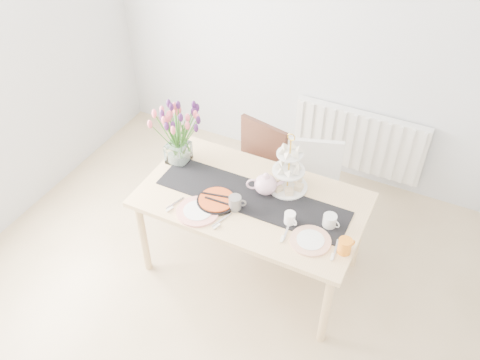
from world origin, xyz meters
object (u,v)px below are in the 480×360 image
at_px(teapot, 266,184).
at_px(plate_right, 310,241).
at_px(cream_jug, 330,221).
at_px(chair_brown, 255,167).
at_px(tulip_vase, 176,126).
at_px(mug_white, 290,218).
at_px(mug_orange, 345,246).
at_px(cake_stand, 288,175).
at_px(plate_left, 198,211).
at_px(tart_tin, 217,201).
at_px(radiator, 358,141).
at_px(chair_white, 312,186).
at_px(mug_grey, 235,203).
at_px(dining_table, 252,206).

distance_m(teapot, plate_right, 0.55).
relative_size(cream_jug, plate_right, 0.34).
distance_m(chair_brown, plate_right, 1.10).
xyz_separation_m(tulip_vase, cream_jug, (1.27, -0.15, -0.28)).
bearing_deg(mug_white, mug_orange, 15.94).
bearing_deg(plate_right, teapot, 146.99).
bearing_deg(cake_stand, plate_left, -132.05).
height_order(cream_jug, tart_tin, cream_jug).
height_order(tulip_vase, plate_left, tulip_vase).
distance_m(radiator, chair_white, 0.85).
bearing_deg(mug_orange, cake_stand, 92.04).
height_order(radiator, plate_left, plate_left).
bearing_deg(mug_grey, chair_brown, 79.88).
bearing_deg(dining_table, plate_right, -21.68).
height_order(cake_stand, mug_white, cake_stand).
bearing_deg(chair_white, mug_white, -103.29).
bearing_deg(dining_table, tart_tin, -143.10).
bearing_deg(mug_orange, tulip_vase, 115.35).
relative_size(tulip_vase, plate_right, 2.19).
bearing_deg(radiator, plate_left, -111.97).
bearing_deg(chair_white, mug_orange, -77.12).
distance_m(mug_orange, plate_right, 0.23).
height_order(tulip_vase, plate_right, tulip_vase).
bearing_deg(cream_jug, radiator, 113.76).
xyz_separation_m(chair_white, tulip_vase, (-0.95, -0.44, 0.56)).
relative_size(cream_jug, plate_left, 0.31).
bearing_deg(teapot, mug_grey, -141.80).
xyz_separation_m(chair_white, plate_left, (-0.54, -0.87, 0.25)).
bearing_deg(dining_table, chair_white, 65.05).
bearing_deg(tart_tin, cream_jug, 9.75).
relative_size(dining_table, cream_jug, 17.27).
height_order(chair_brown, mug_white, chair_brown).
distance_m(tart_tin, plate_left, 0.16).
bearing_deg(mug_orange, tart_tin, 125.69).
xyz_separation_m(teapot, tart_tin, (-0.27, -0.24, -0.07)).
height_order(radiator, dining_table, same).
xyz_separation_m(tart_tin, mug_grey, (0.14, 0.00, 0.04)).
bearing_deg(mug_grey, chair_white, 41.43).
bearing_deg(mug_grey, radiator, 48.91).
relative_size(tart_tin, plate_right, 1.05).
height_order(cream_jug, mug_grey, mug_grey).
xyz_separation_m(mug_grey, mug_white, (0.39, 0.04, -0.01)).
relative_size(radiator, tulip_vase, 2.02).
height_order(radiator, chair_white, chair_white).
bearing_deg(chair_white, plate_right, -90.89).
bearing_deg(cream_jug, mug_grey, -151.40).
bearing_deg(cream_jug, dining_table, -164.69).
relative_size(cream_jug, mug_grey, 0.88).
bearing_deg(dining_table, chair_brown, 112.97).
bearing_deg(teapot, chair_white, 43.05).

